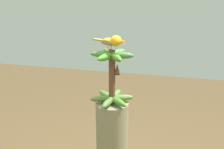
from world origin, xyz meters
name	(u,v)px	position (x,y,z in m)	size (l,w,h in m)	color
banana_bunch	(112,77)	(0.00, 0.00, 1.39)	(0.28, 0.28, 0.35)	brown
perched_bird	(113,41)	(0.00, -0.01, 1.62)	(0.22, 0.11, 0.09)	#C68933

